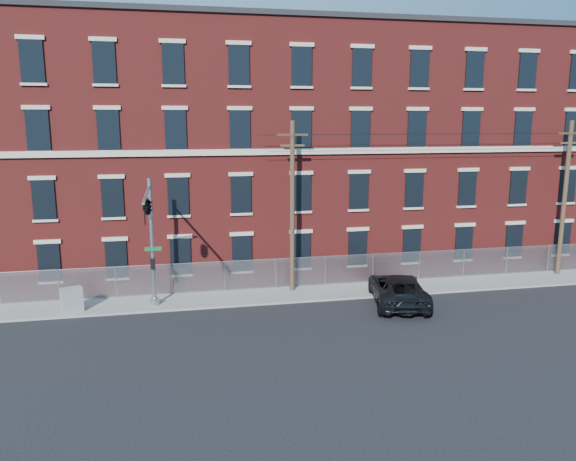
# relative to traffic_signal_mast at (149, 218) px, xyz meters

# --- Properties ---
(ground) EXTENTS (140.00, 140.00, 0.00)m
(ground) POSITION_rel_traffic_signal_mast_xyz_m (6.00, -2.18, -5.39)
(ground) COLOR black
(ground) RESTS_ON ground
(sidewalk) EXTENTS (65.00, 3.00, 0.12)m
(sidewalk) POSITION_rel_traffic_signal_mast_xyz_m (18.00, 2.82, -5.33)
(sidewalk) COLOR gray
(sidewalk) RESTS_ON ground
(mill_building) EXTENTS (55.30, 14.32, 16.30)m
(mill_building) POSITION_rel_traffic_signal_mast_xyz_m (18.00, 11.75, 2.76)
(mill_building) COLOR maroon
(mill_building) RESTS_ON ground
(chain_link_fence) EXTENTS (59.06, 0.06, 1.85)m
(chain_link_fence) POSITION_rel_traffic_signal_mast_xyz_m (18.00, 4.12, -4.33)
(chain_link_fence) COLOR #A5A8AD
(chain_link_fence) RESTS_ON ground
(traffic_signal_mast) EXTENTS (0.90, 6.75, 7.00)m
(traffic_signal_mast) POSITION_rel_traffic_signal_mast_xyz_m (0.00, 0.00, 0.00)
(traffic_signal_mast) COLOR #9EA0A5
(traffic_signal_mast) RESTS_ON ground
(utility_pole_near) EXTENTS (1.80, 0.28, 10.00)m
(utility_pole_near) POSITION_rel_traffic_signal_mast_xyz_m (8.00, 3.42, -0.05)
(utility_pole_near) COLOR #4D3A26
(utility_pole_near) RESTS_ON ground
(utility_pole_mid) EXTENTS (1.80, 0.28, 10.00)m
(utility_pole_mid) POSITION_rel_traffic_signal_mast_xyz_m (26.00, 3.42, -0.05)
(utility_pole_mid) COLOR #4D3A26
(utility_pole_mid) RESTS_ON ground
(overhead_wires) EXTENTS (40.00, 0.62, 0.62)m
(overhead_wires) POSITION_rel_traffic_signal_mast_xyz_m (26.00, 3.42, 3.73)
(overhead_wires) COLOR black
(overhead_wires) RESTS_ON ground
(pickup_truck) EXTENTS (4.04, 6.51, 1.68)m
(pickup_truck) POSITION_rel_traffic_signal_mast_xyz_m (13.36, 0.13, -4.55)
(pickup_truck) COLOR black
(pickup_truck) RESTS_ON ground
(utility_cabinet) EXTENTS (1.18, 0.88, 1.33)m
(utility_cabinet) POSITION_rel_traffic_signal_mast_xyz_m (-4.26, 2.02, -4.60)
(utility_cabinet) COLOR gray
(utility_cabinet) RESTS_ON sidewalk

